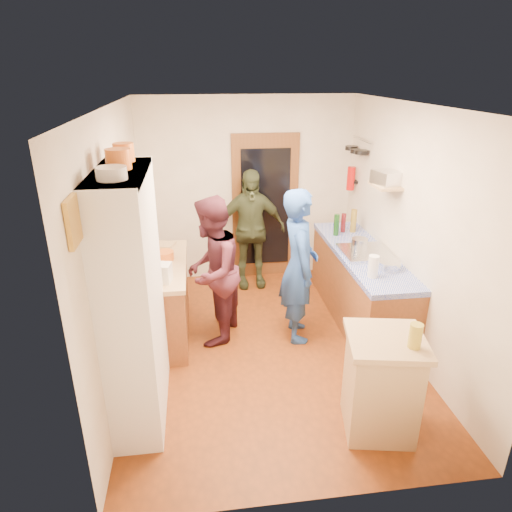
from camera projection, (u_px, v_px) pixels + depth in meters
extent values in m
cube|color=brown|center=(269.00, 347.00, 5.16)|extent=(3.00, 4.00, 0.02)
cube|color=silver|center=(272.00, 104.00, 4.16)|extent=(3.00, 4.00, 0.02)
cube|color=silver|center=(247.00, 190.00, 6.50)|extent=(3.00, 0.02, 2.60)
cube|color=silver|center=(323.00, 350.00, 2.82)|extent=(3.00, 0.02, 2.60)
cube|color=silver|center=(119.00, 246.00, 4.47)|extent=(0.02, 4.00, 2.60)
cube|color=silver|center=(410.00, 232.00, 4.84)|extent=(0.02, 4.00, 2.60)
cube|color=brown|center=(265.00, 207.00, 6.59)|extent=(0.95, 0.06, 2.10)
cube|color=black|center=(265.00, 208.00, 6.56)|extent=(0.70, 0.02, 1.70)
cube|color=white|center=(133.00, 301.00, 3.84)|extent=(0.40, 1.20, 2.20)
cube|color=white|center=(119.00, 173.00, 3.43)|extent=(0.40, 1.14, 0.04)
cylinder|color=white|center=(111.00, 173.00, 3.14)|extent=(0.21, 0.21, 0.09)
cylinder|color=orange|center=(118.00, 159.00, 3.45)|extent=(0.19, 0.19, 0.15)
cylinder|color=orange|center=(124.00, 152.00, 3.74)|extent=(0.17, 0.17, 0.15)
cube|color=brown|center=(160.00, 301.00, 5.26)|extent=(0.60, 1.40, 0.85)
cube|color=tan|center=(157.00, 266.00, 5.09)|extent=(0.64, 1.44, 0.05)
cube|color=white|center=(158.00, 273.00, 4.62)|extent=(0.29, 0.22, 0.19)
cylinder|color=white|center=(151.00, 260.00, 4.96)|extent=(0.16, 0.16, 0.16)
cylinder|color=orange|center=(165.00, 255.00, 5.17)|extent=(0.23, 0.23, 0.10)
cube|color=tan|center=(162.00, 245.00, 5.59)|extent=(0.35, 0.30, 0.02)
cube|color=brown|center=(359.00, 287.00, 5.60)|extent=(0.60, 2.20, 0.84)
cube|color=#0621B7|center=(362.00, 254.00, 5.43)|extent=(0.62, 2.22, 0.06)
cube|color=silver|center=(365.00, 252.00, 5.33)|extent=(0.55, 0.58, 0.04)
cylinder|color=silver|center=(359.00, 244.00, 5.37)|extent=(0.19, 0.19, 0.12)
cylinder|color=#143F14|center=(336.00, 225.00, 5.89)|extent=(0.08, 0.08, 0.28)
cylinder|color=#591419|center=(343.00, 223.00, 6.02)|extent=(0.07, 0.07, 0.25)
cylinder|color=olive|center=(354.00, 221.00, 6.00)|extent=(0.09, 0.09, 0.31)
cylinder|color=white|center=(373.00, 266.00, 4.71)|extent=(0.12, 0.12, 0.23)
cylinder|color=silver|center=(389.00, 265.00, 4.91)|extent=(0.28, 0.28, 0.09)
cube|color=tan|center=(381.00, 387.00, 3.84)|extent=(0.64, 0.64, 0.86)
cube|color=tan|center=(387.00, 341.00, 3.67)|extent=(0.72, 0.72, 0.05)
cube|color=white|center=(379.00, 336.00, 3.71)|extent=(0.40, 0.34, 0.02)
cylinder|color=#AD9E2D|center=(415.00, 336.00, 3.50)|extent=(0.12, 0.12, 0.20)
cylinder|color=silver|center=(362.00, 140.00, 5.95)|extent=(0.02, 0.65, 0.02)
cylinder|color=black|center=(362.00, 152.00, 5.83)|extent=(0.18, 0.18, 0.05)
cylinder|color=black|center=(356.00, 151.00, 6.02)|extent=(0.16, 0.16, 0.05)
cylinder|color=black|center=(351.00, 148.00, 6.20)|extent=(0.17, 0.17, 0.05)
cube|color=tan|center=(385.00, 186.00, 5.09)|extent=(0.26, 0.42, 0.03)
cube|color=silver|center=(386.00, 178.00, 5.05)|extent=(0.29, 0.35, 0.15)
cube|color=black|center=(355.00, 182.00, 6.34)|extent=(0.06, 0.10, 0.04)
cylinder|color=red|center=(351.00, 178.00, 6.31)|extent=(0.11, 0.11, 0.32)
cube|color=gold|center=(73.00, 222.00, 2.77)|extent=(0.03, 0.25, 0.30)
imported|color=#23499B|center=(302.00, 267.00, 5.04)|extent=(0.45, 0.66, 1.76)
imported|color=#451B27|center=(215.00, 270.00, 5.05)|extent=(0.87, 0.98, 1.69)
imported|color=#313A23|center=(251.00, 229.00, 6.33)|extent=(1.00, 0.43, 1.68)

